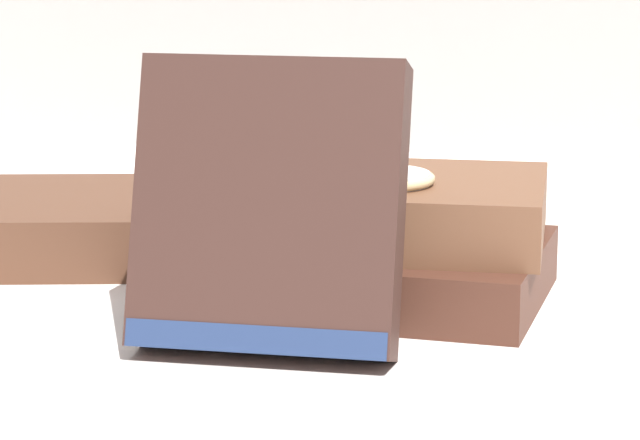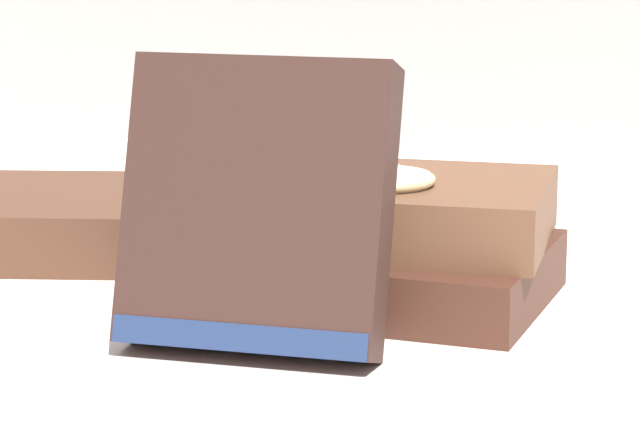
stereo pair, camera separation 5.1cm
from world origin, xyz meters
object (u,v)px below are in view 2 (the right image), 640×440
Objects in this scene: book_flat_top at (354,208)px; book_flat_bottom at (347,269)px; book_leaning_front at (257,217)px; pocket_watch at (385,179)px.

book_flat_bottom is at bearing -119.30° from book_flat_top.
book_leaning_front is 2.46× the size of pocket_watch.
book_flat_bottom is 0.11m from book_leaning_front.
book_flat_top is at bearing 67.42° from book_flat_bottom.
book_flat_bottom is 0.03m from book_flat_top.
book_flat_top is 3.48× the size of pocket_watch.
book_flat_top is (0.00, 0.00, 0.03)m from book_flat_bottom.
book_flat_bottom is 3.71× the size of pocket_watch.
book_flat_bottom is at bearing 80.74° from book_leaning_front.
book_leaning_front is at bearing -94.26° from book_flat_bottom.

